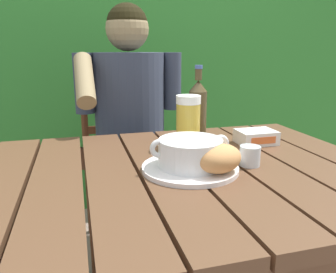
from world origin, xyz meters
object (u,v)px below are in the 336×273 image
at_px(chair_near_diner, 127,162).
at_px(person_eating, 131,122).
at_px(butter_tub, 256,137).
at_px(soup_bowl, 190,152).
at_px(beer_bottle, 198,110).
at_px(beer_glass, 188,122).
at_px(table_knife, 219,152).
at_px(water_glass_small, 250,156).
at_px(bread_roll, 219,158).
at_px(serving_plate, 190,168).

xyz_separation_m(chair_near_diner, person_eating, (-0.00, -0.20, 0.26)).
distance_m(person_eating, butter_tub, 0.61).
relative_size(soup_bowl, beer_bottle, 0.84).
xyz_separation_m(chair_near_diner, beer_glass, (0.11, -0.68, 0.36)).
bearing_deg(table_knife, water_glass_small, -73.14).
xyz_separation_m(person_eating, beer_glass, (0.11, -0.49, 0.09)).
relative_size(chair_near_diner, butter_tub, 7.33).
relative_size(chair_near_diner, water_glass_small, 16.32).
bearing_deg(beer_bottle, butter_tub, -21.50).
bearing_deg(soup_bowl, water_glass_small, -3.09).
height_order(bread_roll, beer_glass, beer_glass).
relative_size(serving_plate, beer_glass, 1.50).
distance_m(serving_plate, beer_bottle, 0.30).
xyz_separation_m(chair_near_diner, beer_bottle, (0.16, -0.62, 0.38)).
relative_size(bread_roll, water_glass_small, 2.70).
height_order(serving_plate, bread_roll, bread_roll).
distance_m(soup_bowl, bread_roll, 0.08).
height_order(beer_bottle, water_glass_small, beer_bottle).
relative_size(water_glass_small, table_knife, 0.38).
bearing_deg(table_knife, beer_glass, 132.73).
bearing_deg(beer_glass, bread_roll, -91.00).
distance_m(water_glass_small, butter_tub, 0.23).
xyz_separation_m(chair_near_diner, butter_tub, (0.35, -0.69, 0.29)).
height_order(bread_roll, beer_bottle, beer_bottle).
height_order(beer_glass, table_knife, beer_glass).
bearing_deg(water_glass_small, chair_near_diner, 103.95).
xyz_separation_m(water_glass_small, table_knife, (-0.04, 0.12, -0.02)).
distance_m(serving_plate, water_glass_small, 0.17).
xyz_separation_m(serving_plate, beer_glass, (0.06, 0.20, 0.08)).
bearing_deg(water_glass_small, person_eating, 107.92).
height_order(chair_near_diner, bread_roll, chair_near_diner).
bearing_deg(water_glass_small, bread_roll, -154.88).
distance_m(serving_plate, soup_bowl, 0.04).
distance_m(person_eating, serving_plate, 0.68).
bearing_deg(chair_near_diner, soup_bowl, -86.87).
xyz_separation_m(serving_plate, table_knife, (0.13, 0.11, -0.00)).
xyz_separation_m(person_eating, table_knife, (0.19, -0.57, 0.01)).
relative_size(person_eating, beer_bottle, 4.73).
xyz_separation_m(chair_near_diner, water_glass_small, (0.22, -0.89, 0.30)).
xyz_separation_m(chair_near_diner, bread_roll, (0.10, -0.94, 0.32)).
xyz_separation_m(beer_glass, water_glass_small, (0.11, -0.21, -0.06)).
bearing_deg(beer_glass, butter_tub, -2.41).
height_order(chair_near_diner, soup_bowl, chair_near_diner).
bearing_deg(bread_roll, soup_bowl, 130.60).
bearing_deg(chair_near_diner, bread_roll, -83.75).
height_order(chair_near_diner, person_eating, person_eating).
distance_m(soup_bowl, beer_bottle, 0.29).
bearing_deg(person_eating, chair_near_diner, 89.19).
bearing_deg(chair_near_diner, beer_bottle, -75.18).
relative_size(serving_plate, beer_bottle, 0.99).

